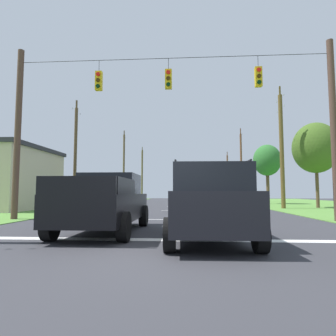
{
  "coord_description": "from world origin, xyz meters",
  "views": [
    {
      "loc": [
        0.63,
        -6.13,
        1.3
      ],
      "look_at": [
        -0.38,
        9.26,
        2.6
      ],
      "focal_mm": 31.22,
      "sensor_mm": 36.0,
      "label": 1
    }
  ],
  "objects_px": {
    "utility_pole_far_left": "(75,155)",
    "utility_pole_mid_right": "(282,148)",
    "pickup_truck": "(106,203)",
    "suv_black": "(208,201)",
    "tree_roadside_right": "(316,148)",
    "utility_pole_near_left": "(228,176)",
    "distant_car_crossing_white": "(203,200)",
    "utility_pole_distant_right": "(124,167)",
    "utility_pole_distant_left": "(142,174)",
    "tree_roadside_far_right": "(267,161)",
    "distant_car_oncoming": "(114,199)",
    "overhead_signal_span": "(171,123)",
    "utility_pole_far_right": "(241,165)"
  },
  "relations": [
    {
      "from": "utility_pole_distant_right",
      "to": "tree_roadside_right",
      "type": "distance_m",
      "value": 25.72
    },
    {
      "from": "utility_pole_far_left",
      "to": "utility_pole_distant_right",
      "type": "xyz_separation_m",
      "value": [
        0.46,
        17.15,
        0.51
      ]
    },
    {
      "from": "pickup_truck",
      "to": "tree_roadside_right",
      "type": "relative_size",
      "value": 0.75
    },
    {
      "from": "overhead_signal_span",
      "to": "utility_pole_far_left",
      "type": "xyz_separation_m",
      "value": [
        -8.83,
        10.65,
        -0.07
      ]
    },
    {
      "from": "utility_pole_far_right",
      "to": "utility_pole_distant_right",
      "type": "bearing_deg",
      "value": 179.29
    },
    {
      "from": "suv_black",
      "to": "distant_car_oncoming",
      "type": "height_order",
      "value": "suv_black"
    },
    {
      "from": "utility_pole_mid_right",
      "to": "utility_pole_distant_right",
      "type": "bearing_deg",
      "value": 134.41
    },
    {
      "from": "suv_black",
      "to": "distant_car_crossing_white",
      "type": "bearing_deg",
      "value": 87.75
    },
    {
      "from": "tree_roadside_right",
      "to": "utility_pole_near_left",
      "type": "bearing_deg",
      "value": 94.88
    },
    {
      "from": "utility_pole_distant_left",
      "to": "tree_roadside_right",
      "type": "bearing_deg",
      "value": -59.62
    },
    {
      "from": "distant_car_crossing_white",
      "to": "distant_car_oncoming",
      "type": "height_order",
      "value": "same"
    },
    {
      "from": "suv_black",
      "to": "utility_pole_mid_right",
      "type": "bearing_deg",
      "value": 66.04
    },
    {
      "from": "pickup_truck",
      "to": "utility_pole_far_right",
      "type": "bearing_deg",
      "value": 72.03
    },
    {
      "from": "distant_car_crossing_white",
      "to": "tree_roadside_far_right",
      "type": "height_order",
      "value": "tree_roadside_far_right"
    },
    {
      "from": "suv_black",
      "to": "tree_roadside_far_right",
      "type": "xyz_separation_m",
      "value": [
        8.63,
        25.97,
        3.9
      ]
    },
    {
      "from": "utility_pole_far_left",
      "to": "tree_roadside_right",
      "type": "distance_m",
      "value": 20.57
    },
    {
      "from": "pickup_truck",
      "to": "utility_pole_mid_right",
      "type": "distance_m",
      "value": 18.38
    },
    {
      "from": "tree_roadside_right",
      "to": "pickup_truck",
      "type": "bearing_deg",
      "value": -130.86
    },
    {
      "from": "overhead_signal_span",
      "to": "utility_pole_far_left",
      "type": "distance_m",
      "value": 13.83
    },
    {
      "from": "suv_black",
      "to": "utility_pole_far_left",
      "type": "relative_size",
      "value": 0.52
    },
    {
      "from": "utility_pole_distant_right",
      "to": "utility_pole_mid_right",
      "type": "bearing_deg",
      "value": -45.59
    },
    {
      "from": "suv_black",
      "to": "tree_roadside_right",
      "type": "xyz_separation_m",
      "value": [
        10.38,
        17.33,
        4.02
      ]
    },
    {
      "from": "pickup_truck",
      "to": "tree_roadside_far_right",
      "type": "bearing_deg",
      "value": 64.03
    },
    {
      "from": "suv_black",
      "to": "utility_pole_distant_left",
      "type": "bearing_deg",
      "value": 100.8
    },
    {
      "from": "distant_car_crossing_white",
      "to": "utility_pole_near_left",
      "type": "distance_m",
      "value": 40.38
    },
    {
      "from": "overhead_signal_span",
      "to": "tree_roadside_right",
      "type": "height_order",
      "value": "overhead_signal_span"
    },
    {
      "from": "utility_pole_mid_right",
      "to": "tree_roadside_far_right",
      "type": "distance_m",
      "value": 9.91
    },
    {
      "from": "utility_pole_near_left",
      "to": "utility_pole_distant_right",
      "type": "xyz_separation_m",
      "value": [
        -17.21,
        -17.51,
        0.39
      ]
    },
    {
      "from": "utility_pole_near_left",
      "to": "utility_pole_far_left",
      "type": "height_order",
      "value": "utility_pole_near_left"
    },
    {
      "from": "distant_car_crossing_white",
      "to": "utility_pole_near_left",
      "type": "xyz_separation_m",
      "value": [
        7.07,
        39.57,
        3.85
      ]
    },
    {
      "from": "utility_pole_near_left",
      "to": "utility_pole_far_left",
      "type": "xyz_separation_m",
      "value": [
        -17.67,
        -34.66,
        -0.13
      ]
    },
    {
      "from": "utility_pole_far_left",
      "to": "utility_pole_distant_left",
      "type": "height_order",
      "value": "utility_pole_distant_left"
    },
    {
      "from": "distant_car_oncoming",
      "to": "utility_pole_far_right",
      "type": "distance_m",
      "value": 22.9
    },
    {
      "from": "distant_car_crossing_white",
      "to": "utility_pole_mid_right",
      "type": "bearing_deg",
      "value": 35.59
    },
    {
      "from": "pickup_truck",
      "to": "overhead_signal_span",
      "type": "bearing_deg",
      "value": 64.49
    },
    {
      "from": "distant_car_oncoming",
      "to": "utility_pole_distant_left",
      "type": "distance_m",
      "value": 37.25
    },
    {
      "from": "utility_pole_far_left",
      "to": "utility_pole_mid_right",
      "type": "bearing_deg",
      "value": -0.26
    },
    {
      "from": "distant_car_crossing_white",
      "to": "distant_car_oncoming",
      "type": "xyz_separation_m",
      "value": [
        -6.84,
        3.79,
        0.0
      ]
    },
    {
      "from": "pickup_truck",
      "to": "distant_car_crossing_white",
      "type": "height_order",
      "value": "pickup_truck"
    },
    {
      "from": "distant_car_crossing_white",
      "to": "utility_pole_distant_right",
      "type": "distance_m",
      "value": 24.64
    },
    {
      "from": "utility_pole_near_left",
      "to": "utility_pole_distant_left",
      "type": "bearing_deg",
      "value": 176.59
    },
    {
      "from": "pickup_truck",
      "to": "suv_black",
      "type": "height_order",
      "value": "suv_black"
    },
    {
      "from": "utility_pole_far_left",
      "to": "utility_pole_distant_right",
      "type": "relative_size",
      "value": 0.9
    },
    {
      "from": "utility_pole_distant_right",
      "to": "tree_roadside_right",
      "type": "xyz_separation_m",
      "value": [
        20.08,
        -16.08,
        0.06
      ]
    },
    {
      "from": "distant_car_oncoming",
      "to": "tree_roadside_right",
      "type": "bearing_deg",
      "value": 7.45
    },
    {
      "from": "utility_pole_distant_left",
      "to": "suv_black",
      "type": "bearing_deg",
      "value": -79.2
    },
    {
      "from": "suv_black",
      "to": "distant_car_crossing_white",
      "type": "xyz_separation_m",
      "value": [
        0.45,
        11.35,
        -0.27
      ]
    },
    {
      "from": "pickup_truck",
      "to": "suv_black",
      "type": "distance_m",
      "value": 3.61
    },
    {
      "from": "suv_black",
      "to": "distant_car_oncoming",
      "type": "relative_size",
      "value": 1.11
    },
    {
      "from": "utility_pole_near_left",
      "to": "utility_pole_distant_left",
      "type": "relative_size",
      "value": 0.88
    }
  ]
}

